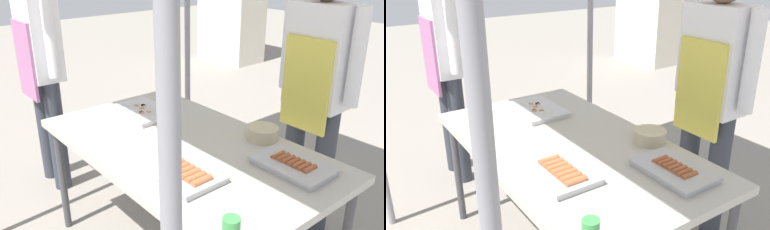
% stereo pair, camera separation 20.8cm
% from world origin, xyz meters
% --- Properties ---
extents(stall_table, '(1.60, 0.90, 0.75)m').
position_xyz_m(stall_table, '(0.00, 0.00, 0.70)').
color(stall_table, '#B7B2A8').
rests_on(stall_table, ground).
extents(tray_grilled_sausages, '(0.32, 0.24, 0.05)m').
position_xyz_m(tray_grilled_sausages, '(0.27, -0.22, 0.77)').
color(tray_grilled_sausages, '#ADADB2').
rests_on(tray_grilled_sausages, stall_table).
extents(tray_meat_skewers, '(0.39, 0.27, 0.04)m').
position_xyz_m(tray_meat_skewers, '(-0.49, 0.07, 0.77)').
color(tray_meat_skewers, silver).
rests_on(tray_meat_skewers, stall_table).
extents(tray_pork_links, '(0.36, 0.23, 0.05)m').
position_xyz_m(tray_pork_links, '(0.52, 0.22, 0.77)').
color(tray_pork_links, '#ADADB2').
rests_on(tray_pork_links, stall_table).
extents(condiment_bowl, '(0.17, 0.17, 0.07)m').
position_xyz_m(condiment_bowl, '(0.22, 0.36, 0.78)').
color(condiment_bowl, '#BFB28C').
rests_on(condiment_bowl, stall_table).
extents(vendor_woman, '(0.52, 0.23, 1.66)m').
position_xyz_m(vendor_woman, '(0.23, 0.80, 0.98)').
color(vendor_woman, '#333842').
rests_on(vendor_woman, ground).
extents(customer_nearby, '(0.52, 0.23, 1.66)m').
position_xyz_m(customer_nearby, '(-1.33, -0.21, 0.99)').
color(customer_nearby, '#333842').
rests_on(customer_nearby, ground).
extents(neighbor_stall_left, '(0.98, 0.62, 1.82)m').
position_xyz_m(neighbor_stall_left, '(-3.21, 3.56, 0.92)').
color(neighbor_stall_left, beige).
rests_on(neighbor_stall_left, ground).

